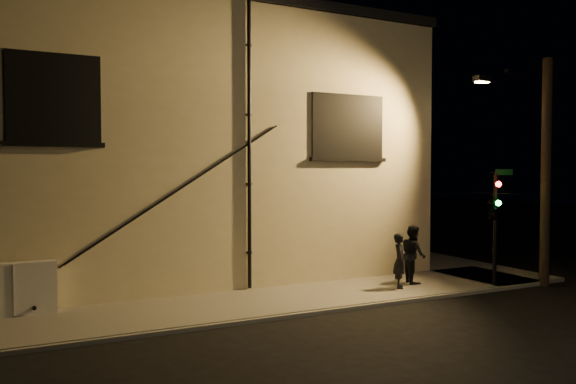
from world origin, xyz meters
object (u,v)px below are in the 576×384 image
pedestrian_b (413,254)px  traffic_signal (493,207)px  streetlamp_pole (542,165)px  pedestrian_a (400,261)px  utility_cabinet (13,289)px

pedestrian_b → traffic_signal: size_ratio=0.51×
pedestrian_b → streetlamp_pole: 4.85m
pedestrian_b → streetlamp_pole: size_ratio=0.25×
pedestrian_b → streetlamp_pole: streetlamp_pole is taller
pedestrian_a → pedestrian_b: pedestrian_b is taller
pedestrian_a → streetlamp_pole: streetlamp_pole is taller
pedestrian_b → traffic_signal: bearing=-107.6°
traffic_signal → streetlamp_pole: bearing=-8.8°
pedestrian_a → pedestrian_b: bearing=-30.5°
pedestrian_a → traffic_signal: bearing=-76.0°
utility_cabinet → pedestrian_a: (10.26, -1.56, 0.18)m
pedestrian_b → streetlamp_pole: bearing=-96.1°
pedestrian_a → traffic_signal: traffic_signal is taller
traffic_signal → streetlamp_pole: (1.74, -0.27, 1.26)m
pedestrian_b → streetlamp_pole: (3.65, -1.64, 2.73)m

